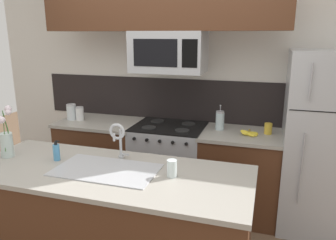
{
  "coord_description": "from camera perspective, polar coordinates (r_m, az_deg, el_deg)",
  "views": [
    {
      "loc": [
        1.0,
        -2.35,
        1.88
      ],
      "look_at": [
        0.18,
        0.27,
        1.16
      ],
      "focal_mm": 35.0,
      "sensor_mm": 36.0,
      "label": 1
    }
  ],
  "objects": [
    {
      "name": "back_counter_left",
      "position": [
        4.0,
        -11.37,
        -6.47
      ],
      "size": [
        0.93,
        0.65,
        0.91
      ],
      "color": "#4C2B19",
      "rests_on": "ground"
    },
    {
      "name": "stove_range",
      "position": [
        3.69,
        0.18,
        -7.91
      ],
      "size": [
        0.76,
        0.64,
        0.93
      ],
      "color": "#A8AAAF",
      "rests_on": "ground"
    },
    {
      "name": "coffee_tin",
      "position": [
        3.43,
        17.04,
        -1.45
      ],
      "size": [
        0.08,
        0.08,
        0.11
      ],
      "primitive_type": "cylinder",
      "color": "gold",
      "rests_on": "back_counter_right"
    },
    {
      "name": "kitchen_sink",
      "position": [
        2.51,
        -10.65,
        -10.03
      ],
      "size": [
        0.76,
        0.44,
        0.16
      ],
      "color": "#ADAFB5",
      "rests_on": "island_counter"
    },
    {
      "name": "microwave",
      "position": [
        3.39,
        0.1,
        11.76
      ],
      "size": [
        0.74,
        0.4,
        0.41
      ],
      "color": "#A8AAAF"
    },
    {
      "name": "flower_vase",
      "position": [
        2.96,
        -26.27,
        -3.4
      ],
      "size": [
        0.12,
        0.16,
        0.42
      ],
      "color": "silver",
      "rests_on": "island_counter"
    },
    {
      "name": "island_counter",
      "position": [
        2.69,
        -10.13,
        -17.52
      ],
      "size": [
        2.13,
        0.85,
        0.91
      ],
      "color": "#4C2B19",
      "rests_on": "ground"
    },
    {
      "name": "dish_soap_bottle",
      "position": [
        2.75,
        -18.86,
        -5.29
      ],
      "size": [
        0.06,
        0.05,
        0.16
      ],
      "color": "#4C93C6",
      "rests_on": "island_counter"
    },
    {
      "name": "splash_band",
      "position": [
        3.79,
        1.64,
        3.58
      ],
      "size": [
        3.35,
        0.01,
        0.48
      ],
      "primitive_type": "cube",
      "color": "black",
      "rests_on": "rear_partition"
    },
    {
      "name": "sink_faucet",
      "position": [
        2.6,
        -8.69,
        -2.8
      ],
      "size": [
        0.14,
        0.14,
        0.31
      ],
      "color": "#B7BABF",
      "rests_on": "island_counter"
    },
    {
      "name": "storage_jar_medium",
      "position": [
        3.94,
        -15.11,
        1.1
      ],
      "size": [
        0.09,
        0.09,
        0.16
      ],
      "color": "silver",
      "rests_on": "back_counter_left"
    },
    {
      "name": "storage_jar_tall",
      "position": [
        3.99,
        -16.46,
        1.37
      ],
      "size": [
        0.11,
        0.11,
        0.18
      ],
      "color": "silver",
      "rests_on": "back_counter_left"
    },
    {
      "name": "refrigerator",
      "position": [
        3.47,
        25.89,
        -3.71
      ],
      "size": [
        0.8,
        0.74,
        1.74
      ],
      "color": "#A8AAAF",
      "rests_on": "ground"
    },
    {
      "name": "banana_bunch",
      "position": [
        3.34,
        13.96,
        -2.26
      ],
      "size": [
        0.19,
        0.15,
        0.08
      ],
      "color": "yellow",
      "rests_on": "back_counter_right"
    },
    {
      "name": "french_press",
      "position": [
        3.46,
        9.03,
        -0.07
      ],
      "size": [
        0.09,
        0.09,
        0.27
      ],
      "color": "silver",
      "rests_on": "back_counter_right"
    },
    {
      "name": "back_counter_right",
      "position": [
        3.56,
        12.32,
        -9.24
      ],
      "size": [
        0.82,
        0.65,
        0.91
      ],
      "color": "#4C2B19",
      "rests_on": "ground"
    },
    {
      "name": "rear_partition",
      "position": [
        3.75,
        6.33,
        5.71
      ],
      "size": [
        5.2,
        0.1,
        2.6
      ],
      "primitive_type": "cube",
      "color": "silver",
      "rests_on": "ground"
    },
    {
      "name": "drinking_glass",
      "position": [
        2.32,
        0.68,
        -8.43
      ],
      "size": [
        0.07,
        0.07,
        0.12
      ],
      "color": "silver",
      "rests_on": "island_counter"
    }
  ]
}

